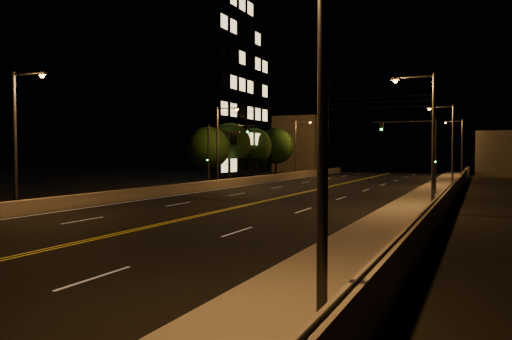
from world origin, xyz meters
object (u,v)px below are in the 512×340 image
at_px(building_tower, 168,78).
at_px(tree_3, 276,146).
at_px(streetlight_0, 307,84).
at_px(streetlight_5, 220,141).
at_px(streetlight_1, 428,132).
at_px(traffic_signal_left, 217,148).
at_px(streetlight_4, 19,131).
at_px(streetlight_6, 297,144).
at_px(streetlight_2, 450,140).
at_px(tree_1, 230,144).
at_px(tree_2, 253,146).
at_px(streetlight_3, 460,144).
at_px(tree_0, 209,148).
at_px(traffic_signal_right, 423,148).

relative_size(building_tower, tree_3, 4.00).
height_order(streetlight_0, streetlight_5, same).
relative_size(streetlight_1, traffic_signal_left, 1.30).
relative_size(streetlight_4, building_tower, 0.28).
xyz_separation_m(streetlight_6, building_tower, (-15.42, -9.99, 9.05)).
bearing_deg(streetlight_2, tree_1, 168.87).
bearing_deg(tree_2, streetlight_3, 25.79).
distance_m(streetlight_4, tree_1, 37.11).
bearing_deg(tree_0, tree_1, 100.85).
height_order(streetlight_3, streetlight_6, same).
bearing_deg(traffic_signal_left, streetlight_4, -92.85).
relative_size(building_tower, tree_1, 3.89).
distance_m(streetlight_0, tree_2, 60.94).
relative_size(streetlight_0, streetlight_1, 1.00).
bearing_deg(streetlight_0, tree_1, 118.83).
relative_size(streetlight_6, tree_3, 1.14).
xyz_separation_m(streetlight_3, streetlight_5, (-21.39, -31.59, 0.00)).
height_order(streetlight_5, streetlight_6, same).
height_order(streetlight_6, tree_1, streetlight_6).
distance_m(streetlight_3, tree_2, 29.27).
height_order(building_tower, tree_0, building_tower).
bearing_deg(tree_1, streetlight_6, 63.51).
height_order(streetlight_1, traffic_signal_left, streetlight_1).
distance_m(streetlight_0, tree_0, 47.58).
bearing_deg(traffic_signal_right, streetlight_3, 87.52).
bearing_deg(tree_0, traffic_signal_right, -16.02).
distance_m(tree_2, tree_3, 4.83).
relative_size(traffic_signal_left, tree_2, 0.89).
xyz_separation_m(streetlight_4, tree_0, (-3.80, 28.45, -0.70)).
height_order(streetlight_4, tree_3, streetlight_4).
xyz_separation_m(streetlight_1, streetlight_6, (-21.39, 37.26, 0.00)).
xyz_separation_m(streetlight_0, streetlight_2, (0.00, 43.37, 0.00)).
relative_size(streetlight_3, traffic_signal_right, 1.30).
relative_size(streetlight_5, building_tower, 0.28).
bearing_deg(streetlight_1, streetlight_4, -154.36).
height_order(tree_0, tree_2, tree_2).
distance_m(streetlight_5, streetlight_6, 23.34).
height_order(traffic_signal_left, tree_1, tree_1).
bearing_deg(streetlight_6, traffic_signal_right, -52.43).
xyz_separation_m(streetlight_5, tree_0, (-3.80, 4.26, -0.70)).
bearing_deg(tree_3, traffic_signal_left, -80.20).
distance_m(traffic_signal_right, building_tower, 39.98).
bearing_deg(streetlight_1, streetlight_3, 90.00).
bearing_deg(tree_1, building_tower, 175.33).
distance_m(streetlight_4, tree_0, 28.71).
bearing_deg(streetlight_6, streetlight_0, -70.21).
relative_size(streetlight_0, streetlight_4, 1.00).
xyz_separation_m(streetlight_0, streetlight_4, (-21.39, 11.91, 0.00)).
xyz_separation_m(tree_1, tree_3, (1.98, 10.89, -0.13)).
bearing_deg(tree_0, streetlight_1, -35.82).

